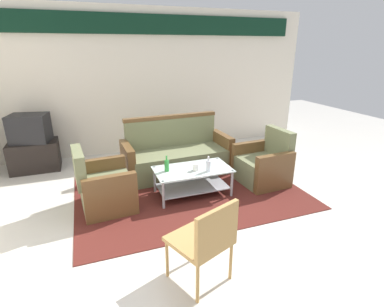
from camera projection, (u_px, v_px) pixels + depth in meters
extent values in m
plane|color=beige|center=(221.00, 217.00, 3.83)|extent=(14.00, 14.00, 0.00)
cube|color=silver|center=(159.00, 82.00, 6.06)|extent=(6.52, 0.12, 2.80)
cube|color=black|center=(158.00, 24.00, 5.62)|extent=(5.76, 0.08, 0.36)
cube|color=#511E19|center=(189.00, 191.00, 4.49)|extent=(3.28, 2.29, 0.01)
cube|color=#6B704C|center=(178.00, 162.00, 5.04)|extent=(1.63, 0.77, 0.42)
cube|color=#6B704C|center=(171.00, 132.00, 5.17)|extent=(1.60, 0.21, 0.48)
cube|color=brown|center=(222.00, 150.00, 5.31)|extent=(0.15, 0.70, 0.62)
cube|color=brown|center=(128.00, 164.00, 4.71)|extent=(0.15, 0.70, 0.62)
cube|color=brown|center=(171.00, 117.00, 5.08)|extent=(1.64, 0.17, 0.06)
cube|color=#6B704C|center=(107.00, 193.00, 4.01)|extent=(0.71, 0.65, 0.40)
cube|color=#6B704C|center=(79.00, 167.00, 3.74)|extent=(0.17, 0.61, 0.45)
cube|color=brown|center=(103.00, 177.00, 4.26)|extent=(0.67, 0.15, 0.58)
cube|color=brown|center=(111.00, 197.00, 3.70)|extent=(0.67, 0.15, 0.58)
cube|color=#6B704C|center=(261.00, 170.00, 4.74)|extent=(0.69, 0.64, 0.40)
cube|color=#6B704C|center=(279.00, 143.00, 4.71)|extent=(0.16, 0.61, 0.45)
cube|color=brown|center=(275.00, 173.00, 4.42)|extent=(0.66, 0.14, 0.58)
cube|color=brown|center=(250.00, 158.00, 4.99)|extent=(0.66, 0.14, 0.58)
cube|color=silver|center=(193.00, 169.00, 4.28)|extent=(1.10, 0.60, 0.02)
cube|color=#9E9EA5|center=(193.00, 186.00, 4.37)|extent=(1.00, 0.52, 0.02)
cylinder|color=#9E9EA5|center=(154.00, 179.00, 4.41)|extent=(0.04, 0.04, 0.40)
cylinder|color=#9E9EA5|center=(217.00, 170.00, 4.74)|extent=(0.04, 0.04, 0.40)
cylinder|color=#9E9EA5|center=(163.00, 195.00, 3.95)|extent=(0.04, 0.04, 0.40)
cylinder|color=#9E9EA5|center=(232.00, 183.00, 4.28)|extent=(0.04, 0.04, 0.40)
cylinder|color=#2D8C38|center=(167.00, 166.00, 4.17)|extent=(0.06, 0.06, 0.16)
cylinder|color=#2D8C38|center=(167.00, 158.00, 4.13)|extent=(0.02, 0.02, 0.07)
cylinder|color=silver|center=(208.00, 166.00, 4.17)|extent=(0.07, 0.07, 0.16)
cylinder|color=silver|center=(208.00, 159.00, 4.13)|extent=(0.03, 0.03, 0.07)
cylinder|color=silver|center=(196.00, 167.00, 4.21)|extent=(0.08, 0.08, 0.10)
cube|color=black|center=(35.00, 156.00, 5.22)|extent=(0.80, 0.50, 0.52)
cube|color=black|center=(30.00, 128.00, 5.05)|extent=(0.68, 0.56, 0.48)
cube|color=black|center=(34.00, 125.00, 5.26)|extent=(0.50, 0.11, 0.36)
cube|color=#AD844C|center=(199.00, 240.00, 2.68)|extent=(0.62, 0.62, 0.04)
cube|color=#AD844C|center=(217.00, 230.00, 2.46)|extent=(0.46, 0.22, 0.40)
cylinder|color=#AD844C|center=(167.00, 258.00, 2.77)|extent=(0.03, 0.03, 0.42)
cylinder|color=#AD844C|center=(200.00, 239.00, 3.03)|extent=(0.03, 0.03, 0.42)
cylinder|color=#AD844C|center=(198.00, 283.00, 2.48)|extent=(0.03, 0.03, 0.42)
cylinder|color=#AD844C|center=(231.00, 260.00, 2.74)|extent=(0.03, 0.03, 0.42)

